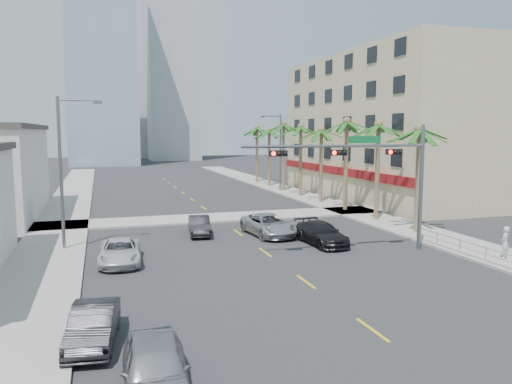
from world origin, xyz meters
TOP-DOWN VIEW (x-y plane):
  - ground at (0.00, 0.00)m, footprint 260.00×260.00m
  - sidewalk_right at (12.00, 20.00)m, footprint 4.00×120.00m
  - sidewalk_left at (-12.00, 20.00)m, footprint 4.00×120.00m
  - sidewalk_cross at (0.00, 22.00)m, footprint 80.00×4.00m
  - building_right at (21.99, 30.00)m, footprint 15.25×28.00m
  - tower_far_left at (-8.00, 95.00)m, footprint 14.00×14.00m
  - tower_far_right at (9.00, 110.00)m, footprint 12.00×12.00m
  - tower_far_center at (-3.00, 125.00)m, footprint 16.00×16.00m
  - traffic_signal_mast at (5.78, 7.95)m, footprint 11.12×0.54m
  - palm_tree_0 at (11.60, 12.00)m, footprint 4.80×4.80m
  - palm_tree_1 at (11.60, 17.20)m, footprint 4.80×4.80m
  - palm_tree_2 at (11.60, 22.40)m, footprint 4.80×4.80m
  - palm_tree_3 at (11.60, 27.60)m, footprint 4.80×4.80m
  - palm_tree_4 at (11.60, 32.80)m, footprint 4.80×4.80m
  - palm_tree_5 at (11.60, 38.00)m, footprint 4.80×4.80m
  - palm_tree_6 at (11.60, 43.20)m, footprint 4.80×4.80m
  - palm_tree_7 at (11.60, 48.40)m, footprint 4.80×4.80m
  - streetlight_left at (-11.00, 14.00)m, footprint 2.55×0.25m
  - streetlight_right at (11.00, 38.00)m, footprint 2.55×0.25m
  - guardrail at (10.30, 6.00)m, footprint 0.08×8.08m
  - car_parked_near at (-7.80, -4.21)m, footprint 2.03×4.50m
  - car_parked_mid at (-9.40, -0.30)m, footprint 1.89×4.14m
  - car_parked_far at (-8.16, 9.98)m, footprint 2.41×4.72m
  - car_lane_left at (-2.70, 16.09)m, footprint 1.82×4.04m
  - car_lane_center at (1.73, 14.47)m, footprint 2.94×5.46m
  - car_lane_right at (4.02, 10.96)m, footprint 2.18×4.83m
  - pedestrian at (11.76, 4.27)m, footprint 0.77×0.72m

SIDE VIEW (x-z plane):
  - ground at x=0.00m, z-range 0.00..0.00m
  - sidewalk_right at x=12.00m, z-range 0.00..0.15m
  - sidewalk_left at x=-12.00m, z-range 0.00..0.15m
  - sidewalk_cross at x=0.00m, z-range 0.00..0.15m
  - car_parked_far at x=-8.16m, z-range 0.00..1.28m
  - car_lane_left at x=-2.70m, z-range 0.00..1.29m
  - car_parked_mid at x=-9.40m, z-range 0.00..1.32m
  - guardrail at x=10.30m, z-range 0.17..1.17m
  - car_lane_right at x=4.02m, z-range 0.00..1.37m
  - car_lane_center at x=1.73m, z-range 0.00..1.46m
  - car_parked_near at x=-7.80m, z-range 0.00..1.50m
  - pedestrian at x=11.76m, z-range 0.15..1.91m
  - streetlight_left at x=-11.00m, z-range 0.56..9.56m
  - streetlight_right at x=11.00m, z-range 0.56..9.56m
  - traffic_signal_mast at x=5.78m, z-range 1.46..8.66m
  - palm_tree_0 at x=11.60m, z-range 3.18..10.98m
  - palm_tree_3 at x=11.60m, z-range 3.18..10.98m
  - palm_tree_6 at x=11.60m, z-range 3.18..10.98m
  - palm_tree_1 at x=11.60m, z-range 3.35..11.51m
  - palm_tree_4 at x=11.60m, z-range 3.35..11.51m
  - palm_tree_7 at x=11.60m, z-range 3.35..11.51m
  - building_right at x=21.99m, z-range 0.00..15.00m
  - palm_tree_2 at x=11.60m, z-range 3.52..12.04m
  - palm_tree_5 at x=11.60m, z-range 3.52..12.04m
  - tower_far_center at x=-3.00m, z-range 0.00..42.00m
  - tower_far_left at x=-8.00m, z-range 0.00..48.00m
  - tower_far_right at x=9.00m, z-range 0.00..60.00m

